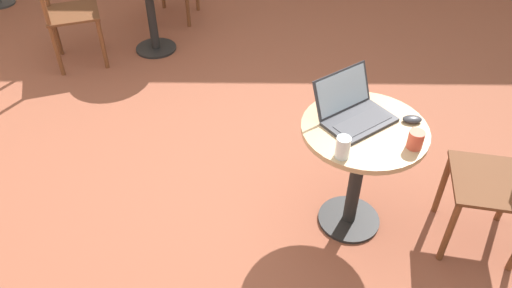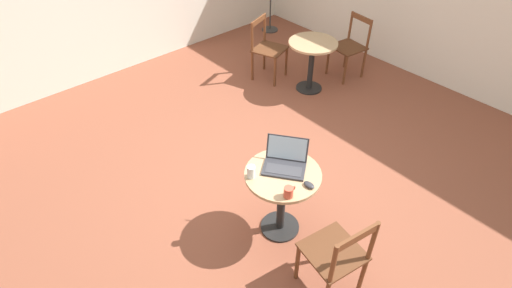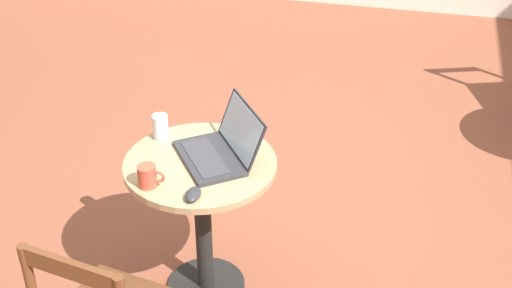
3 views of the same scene
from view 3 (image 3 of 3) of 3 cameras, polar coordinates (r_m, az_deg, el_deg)
name	(u,v)px [view 3 (image 3 of 3)]	position (r m, az deg, el deg)	size (l,w,h in m)	color
ground_plane	(298,223)	(3.83, 3.40, -6.32)	(16.00, 16.00, 0.00)	brown
cafe_table_near	(202,196)	(3.12, -4.36, -4.15)	(0.65, 0.65, 0.71)	black
laptop	(220,148)	(3.02, -2.92, -0.35)	(0.45, 0.46, 0.22)	#2D2D33
mouse	(193,194)	(2.81, -5.05, -4.03)	(0.06, 0.10, 0.03)	#2D2D33
mug	(148,176)	(2.88, -8.65, -2.55)	(0.11, 0.08, 0.09)	#C64C38
drinking_glass	(160,127)	(3.17, -7.65, 1.37)	(0.07, 0.07, 0.11)	silver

